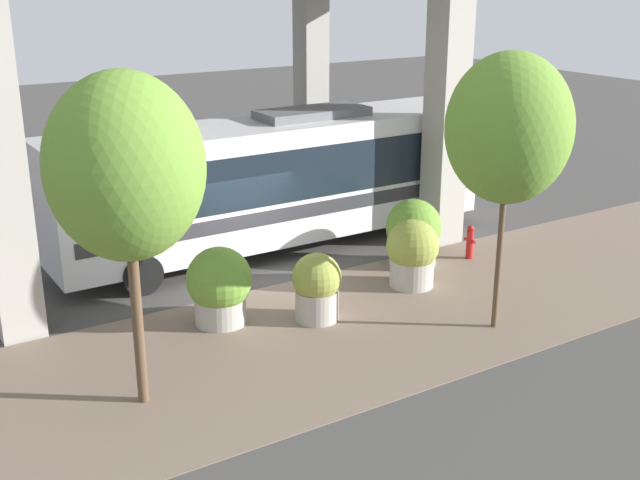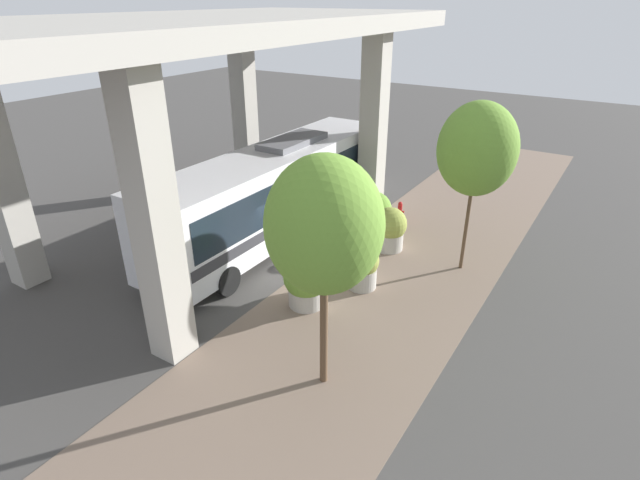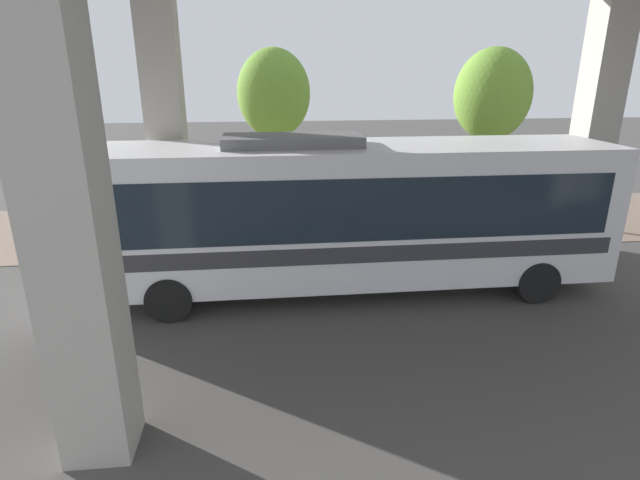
% 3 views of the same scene
% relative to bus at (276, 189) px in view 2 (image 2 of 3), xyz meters
% --- Properties ---
extents(ground_plane, '(80.00, 80.00, 0.00)m').
position_rel_bus_xyz_m(ground_plane, '(-2.46, 1.51, -2.05)').
color(ground_plane, '#474442').
rests_on(ground_plane, ground).
extents(sidewalk_strip, '(6.00, 40.00, 0.02)m').
position_rel_bus_xyz_m(sidewalk_strip, '(-5.46, 1.51, -2.04)').
color(sidewalk_strip, '#7A6656').
rests_on(sidewalk_strip, ground).
extents(overpass, '(9.40, 19.60, 8.21)m').
position_rel_bus_xyz_m(overpass, '(1.54, 1.51, 5.11)').
color(overpass, '#ADA89E').
rests_on(overpass, ground).
extents(bus, '(2.76, 12.33, 3.78)m').
position_rel_bus_xyz_m(bus, '(0.00, 0.00, 0.00)').
color(bus, silver).
rests_on(bus, ground).
extents(fire_hydrant, '(0.40, 0.19, 0.95)m').
position_rel_bus_xyz_m(fire_hydrant, '(-3.57, -3.94, -1.57)').
color(fire_hydrant, '#B21919').
rests_on(fire_hydrant, ground).
extents(planter_front, '(1.45, 1.45, 1.77)m').
position_rel_bus_xyz_m(planter_front, '(-3.09, -2.39, -1.18)').
color(planter_front, '#ADA89E').
rests_on(planter_front, ground).
extents(planter_middle, '(1.28, 1.28, 1.69)m').
position_rel_bus_xyz_m(planter_middle, '(-4.27, -1.41, -1.19)').
color(planter_middle, '#ADA89E').
rests_on(planter_middle, ground).
extents(planter_back, '(1.08, 1.08, 1.55)m').
position_rel_bus_xyz_m(planter_back, '(-4.72, 1.60, -1.26)').
color(planter_back, '#ADA89E').
rests_on(planter_back, ground).
extents(planter_extra, '(1.43, 1.43, 1.75)m').
position_rel_bus_xyz_m(planter_extra, '(-3.75, 3.48, -1.17)').
color(planter_extra, '#ADA89E').
rests_on(planter_extra, ground).
extents(street_tree_near, '(2.56, 2.56, 5.90)m').
position_rel_bus_xyz_m(street_tree_near, '(-7.10, -1.45, 2.31)').
color(street_tree_near, brown).
rests_on(street_tree_near, ground).
extents(street_tree_far, '(2.63, 2.63, 5.91)m').
position_rel_bus_xyz_m(street_tree_far, '(-6.04, 6.11, 2.27)').
color(street_tree_far, brown).
rests_on(street_tree_far, ground).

